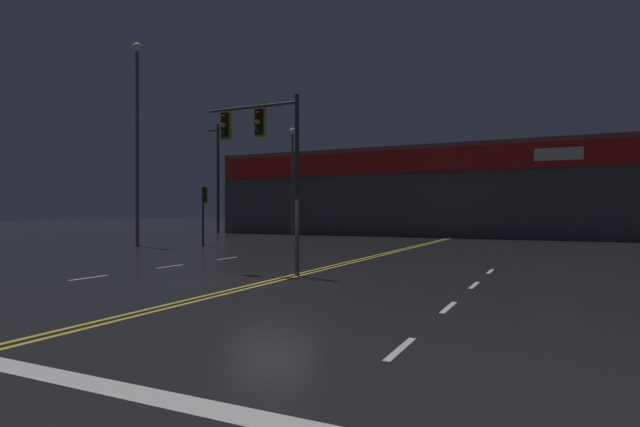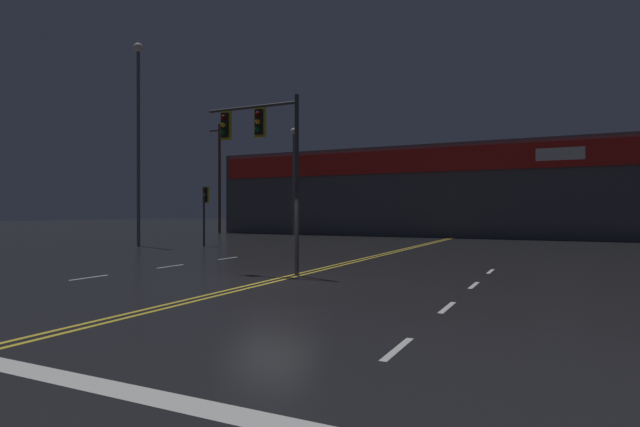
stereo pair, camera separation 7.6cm
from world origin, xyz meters
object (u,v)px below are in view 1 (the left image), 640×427
streetlight_far_left (292,167)px  traffic_signal_median (260,141)px  streetlight_near_left (137,121)px  traffic_signal_corner_northwest (204,202)px

streetlight_far_left → traffic_signal_median: bearing=-63.4°
streetlight_near_left → traffic_signal_median: bearing=-30.3°
traffic_signal_median → streetlight_far_left: (-12.18, 24.35, 1.60)m
streetlight_far_left → traffic_signal_corner_northwest: bearing=-82.3°
streetlight_near_left → traffic_signal_corner_northwest: bearing=25.8°
traffic_signal_corner_northwest → streetlight_far_left: size_ratio=0.38×
streetlight_near_left → streetlight_far_left: (1.63, 16.28, -1.49)m
traffic_signal_corner_northwest → streetlight_far_left: streetlight_far_left is taller
traffic_signal_corner_northwest → traffic_signal_median: bearing=-43.8°
traffic_signal_corner_northwest → streetlight_far_left: bearing=97.7°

